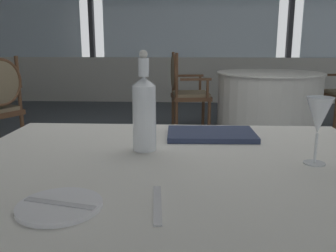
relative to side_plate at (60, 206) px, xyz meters
The scene contains 10 objects.
ground_plane 2.02m from the side_plate, 80.64° to the left, with size 15.14×15.14×0.00m, color #4C5156.
window_wall_far 6.23m from the side_plate, 87.20° to the left, with size 11.63×0.14×2.77m.
side_plate is the anchor object (origin of this frame).
butter_knife 0.01m from the side_plate, ahead, with size 0.17×0.02×0.00m, color silver.
dinner_fork 0.22m from the side_plate, ahead, with size 0.20×0.02×0.00m, color silver.
water_bottle 0.49m from the side_plate, 73.39° to the left, with size 0.08×0.08×0.34m.
wine_glass 0.76m from the side_plate, 26.78° to the left, with size 0.08×0.08×0.20m.
menu_book 0.75m from the side_plate, 59.97° to the left, with size 0.34×0.22×0.02m, color #2D3856.
background_table_1 4.14m from the side_plate, 71.37° to the left, with size 1.33×1.33×0.76m.
dining_chair_1_0 3.76m from the side_plate, 86.47° to the left, with size 0.53×0.58×1.00m.
Camera 1 is at (-0.02, -2.57, 1.11)m, focal length 38.59 mm.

